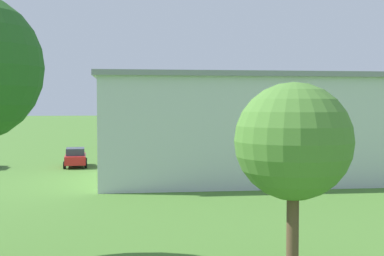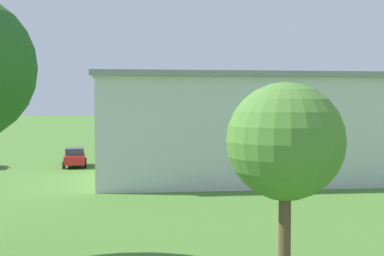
% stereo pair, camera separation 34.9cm
% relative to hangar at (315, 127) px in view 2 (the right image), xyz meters
% --- Properties ---
extents(ground_plane, '(400.00, 400.00, 0.00)m').
position_rel_hangar_xyz_m(ground_plane, '(4.83, -33.12, -3.79)').
color(ground_plane, '#47752D').
extents(hangar, '(33.09, 13.84, 7.56)m').
position_rel_hangar_xyz_m(hangar, '(0.00, 0.00, 0.00)').
color(hangar, silver).
rests_on(hangar, ground_plane).
extents(biplane, '(9.03, 6.76, 4.03)m').
position_rel_hangar_xyz_m(biplane, '(10.65, -26.45, 0.18)').
color(biplane, silver).
extents(car_red, '(2.08, 4.13, 1.65)m').
position_rel_hangar_xyz_m(car_red, '(18.24, -9.42, -2.94)').
color(car_red, red).
rests_on(car_red, ground_plane).
extents(person_crossing_taxiway, '(0.53, 0.53, 1.73)m').
position_rel_hangar_xyz_m(person_crossing_taxiway, '(-8.81, -15.17, -2.93)').
color(person_crossing_taxiway, '#33723F').
rests_on(person_crossing_taxiway, ground_plane).
extents(tree_near_perimeter_road, '(3.64, 3.64, 6.12)m').
position_rel_hangar_xyz_m(tree_near_perimeter_road, '(10.16, 21.51, 0.48)').
color(tree_near_perimeter_road, brown).
rests_on(tree_near_perimeter_road, ground_plane).
extents(windsock, '(1.35, 1.43, 6.78)m').
position_rel_hangar_xyz_m(windsock, '(-25.43, -38.82, 2.15)').
color(windsock, silver).
rests_on(windsock, ground_plane).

